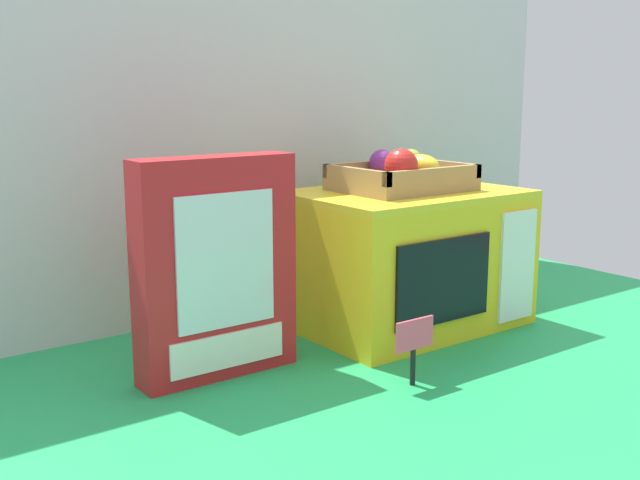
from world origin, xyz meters
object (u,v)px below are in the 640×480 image
Objects in this scene: price_sign at (414,341)px; toy_microwave at (405,258)px; food_groups_crate at (403,175)px; cookie_set_box at (216,268)px.

toy_microwave is at bearing 50.04° from price_sign.
food_groups_crate is 2.22× the size of price_sign.
cookie_set_box is at bearing -175.49° from food_groups_crate.
price_sign is (-0.19, -0.23, -0.06)m from toy_microwave.
food_groups_crate is at bearing 115.36° from toy_microwave.
cookie_set_box is (-0.40, -0.02, 0.04)m from toy_microwave.
cookie_set_box is at bearing -176.65° from toy_microwave.
food_groups_crate is at bearing 51.53° from price_sign.
toy_microwave is 0.40m from cookie_set_box.
cookie_set_box is at bearing 134.88° from price_sign.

